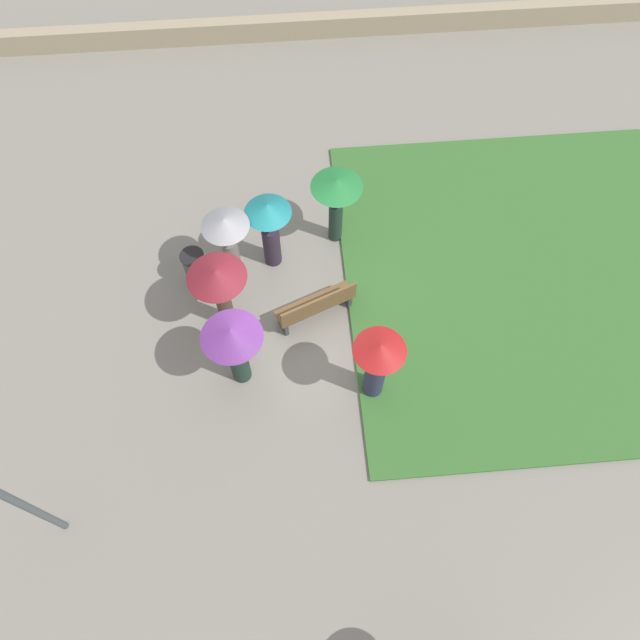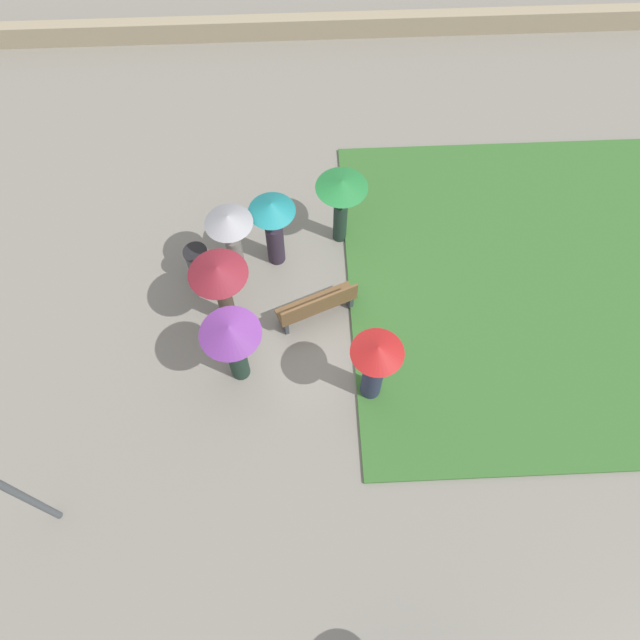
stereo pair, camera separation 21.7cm
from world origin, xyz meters
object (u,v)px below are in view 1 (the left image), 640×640
crowd_person_red (377,363)px  crowd_person_purple (234,343)px  crowd_person_teal (269,225)px  crowd_person_maroon (219,284)px  park_bench (316,306)px  crowd_person_grey (228,237)px  trash_bin (196,268)px  crowd_person_green (336,196)px

crowd_person_red → crowd_person_purple: bearing=-50.6°
crowd_person_red → crowd_person_purple: 2.56m
crowd_person_red → crowd_person_teal: size_ratio=1.05×
crowd_person_teal → crowd_person_maroon: (0.99, 1.41, 0.20)m
park_bench → crowd_person_grey: crowd_person_grey is taller
park_bench → crowd_person_maroon: size_ratio=0.88×
crowd_person_red → crowd_person_maroon: crowd_person_red is taller
crowd_person_red → crowd_person_grey: 3.86m
crowd_person_purple → park_bench: bearing=-49.9°
park_bench → trash_bin: 2.65m
park_bench → crowd_person_purple: crowd_person_purple is taller
crowd_person_red → crowd_person_grey: crowd_person_red is taller
park_bench → crowd_person_maroon: (1.80, -0.07, 0.97)m
crowd_person_purple → crowd_person_green: 3.79m
trash_bin → crowd_person_teal: (-1.60, -0.39, 0.77)m
crowd_person_green → trash_bin: bearing=-2.6°
trash_bin → crowd_person_maroon: bearing=120.7°
crowd_person_teal → crowd_person_maroon: bearing=-177.2°
crowd_person_green → crowd_person_purple: bearing=36.7°
park_bench → crowd_person_teal: bearing=-83.0°
park_bench → crowd_person_green: crowd_person_green is taller
trash_bin → crowd_person_maroon: crowd_person_maroon is taller
trash_bin → crowd_person_purple: crowd_person_purple is taller
crowd_person_teal → crowd_person_purple: bearing=-157.9°
crowd_person_purple → trash_bin: bearing=24.2°
crowd_person_maroon → crowd_person_teal: bearing=-76.4°
crowd_person_red → crowd_person_purple: (2.50, -0.51, 0.17)m
crowd_person_grey → crowd_person_green: (-2.21, -0.79, 0.04)m
park_bench → crowd_person_green: (-0.57, -1.98, 0.92)m
crowd_person_maroon → crowd_person_grey: crowd_person_grey is taller
park_bench → crowd_person_red: bearing=97.6°
trash_bin → crowd_person_red: (-3.36, 2.77, 0.77)m
crowd_person_maroon → crowd_person_grey: (-0.17, -1.12, -0.10)m
crowd_person_red → crowd_person_purple: crowd_person_red is taller
crowd_person_red → crowd_person_teal: 3.62m
trash_bin → crowd_person_teal: 1.81m
crowd_person_grey → crowd_person_green: 2.34m
crowd_person_teal → crowd_person_green: (-1.39, -0.50, 0.14)m
park_bench → crowd_person_purple: size_ratio=0.86×
park_bench → crowd_person_purple: (1.55, 1.16, 0.94)m
crowd_person_teal → crowd_person_red: bearing=-113.1°
trash_bin → crowd_person_red: size_ratio=0.47×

